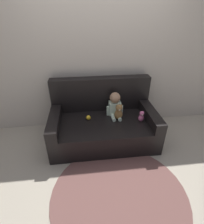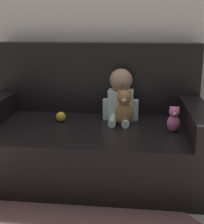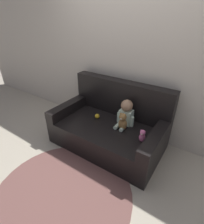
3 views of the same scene
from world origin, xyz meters
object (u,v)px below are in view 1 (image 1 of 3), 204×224
(couch, at_px, (103,122))
(plush_toy_side, at_px, (141,116))
(toy_ball, at_px, (88,118))
(person_baby, at_px, (115,105))
(teddy_bear_brown, at_px, (119,112))

(couch, relative_size, plush_toy_side, 9.20)
(couch, bearing_deg, toy_ball, -172.65)
(couch, xyz_separation_m, person_baby, (0.21, 0.08, 0.26))
(person_baby, bearing_deg, teddy_bear_brown, -77.33)
(plush_toy_side, bearing_deg, teddy_bear_brown, 163.72)
(couch, distance_m, plush_toy_side, 0.64)
(person_baby, xyz_separation_m, toy_ball, (-0.45, -0.11, -0.14))
(person_baby, bearing_deg, toy_ball, -166.12)
(plush_toy_side, bearing_deg, toy_ball, 170.17)
(couch, relative_size, person_baby, 4.23)
(couch, height_order, toy_ball, couch)
(person_baby, bearing_deg, plush_toy_side, -33.80)
(teddy_bear_brown, bearing_deg, toy_ball, 174.96)
(couch, distance_m, person_baby, 0.34)
(couch, bearing_deg, teddy_bear_brown, -16.52)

